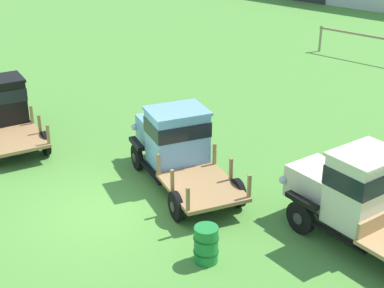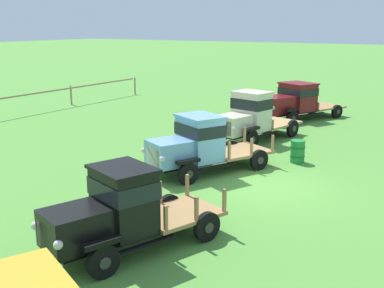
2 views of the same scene
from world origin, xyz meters
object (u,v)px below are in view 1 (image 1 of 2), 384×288
vintage_truck_second_in_line (1,107)px  vintage_truck_far_side (359,195)px  vintage_truck_midrow_center (176,142)px  oil_drum_beside_row (206,244)px

vintage_truck_second_in_line → vintage_truck_far_side: size_ratio=0.91×
vintage_truck_midrow_center → vintage_truck_far_side: bearing=4.7°
vintage_truck_midrow_center → oil_drum_beside_row: 4.27m
vintage_truck_second_in_line → vintage_truck_far_side: 11.90m
vintage_truck_midrow_center → vintage_truck_far_side: size_ratio=0.96×
vintage_truck_midrow_center → vintage_truck_far_side: (5.41, 0.45, 0.07)m
vintage_truck_second_in_line → vintage_truck_far_side: bearing=10.2°
vintage_truck_second_in_line → vintage_truck_midrow_center: bearing=14.8°
vintage_truck_second_in_line → oil_drum_beside_row: bearing=-5.6°
oil_drum_beside_row → vintage_truck_far_side: bearing=55.5°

